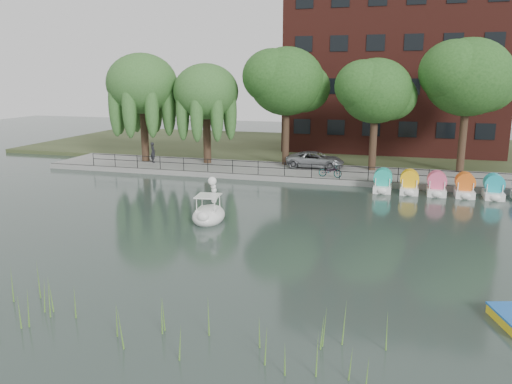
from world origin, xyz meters
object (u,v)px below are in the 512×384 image
at_px(bicycle, 330,170).
at_px(minivan, 315,159).
at_px(pedestrian, 153,151).
at_px(swan_boat, 209,212).

bearing_deg(bicycle, minivan, 35.20).
distance_m(bicycle, pedestrian, 15.33).
bearing_deg(minivan, bicycle, -154.29).
xyz_separation_m(minivan, pedestrian, (-13.51, -1.46, 0.26)).
distance_m(minivan, swan_boat, 15.41).
distance_m(pedestrian, swan_boat, 17.10).
bearing_deg(swan_boat, bicycle, 60.64).
xyz_separation_m(minivan, swan_boat, (-3.18, -15.06, -0.64)).
bearing_deg(bicycle, pedestrian, 92.02).
bearing_deg(pedestrian, bicycle, -142.45).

